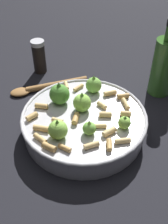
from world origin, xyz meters
name	(u,v)px	position (x,y,z in m)	size (l,w,h in m)	color
ground_plane	(84,131)	(0.00, 0.00, 0.00)	(2.40, 2.40, 0.00)	black
cooking_pan	(83,121)	(0.00, 0.00, 0.03)	(0.27, 0.27, 0.10)	#B7B7BC
pepper_shaker	(39,56)	(-0.22, 0.17, 0.05)	(0.04, 0.04, 0.10)	black
olive_oil_bottle	(164,65)	(0.12, 0.22, 0.08)	(0.06, 0.06, 0.20)	#336023
wooden_spoon	(45,87)	(-0.16, 0.10, 0.01)	(0.17, 0.16, 0.02)	olive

